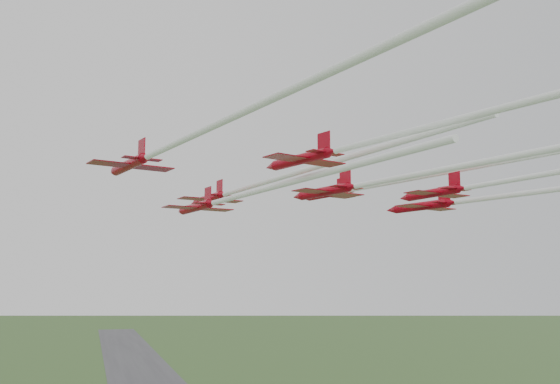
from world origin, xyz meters
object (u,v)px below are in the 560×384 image
object	(u,v)px
jet_row4_left	(472,116)
jet_row3_mid	(376,182)
jet_row2_right	(402,180)
jet_lead	(253,185)
jet_row3_left	(206,129)
jet_row3_right	(549,190)
jet_row2_left	(235,197)

from	to	relation	value
jet_row4_left	jet_row3_mid	bearing A→B (deg)	61.26
jet_row2_right	jet_lead	bearing A→B (deg)	137.54
jet_lead	jet_row3_mid	world-z (taller)	jet_lead
jet_row3_left	jet_lead	bearing A→B (deg)	52.84
jet_row3_left	jet_row3_right	distance (m)	42.03
jet_row4_left	jet_row3_left	bearing A→B (deg)	126.61
jet_row2_left	jet_row3_right	xyz separation A→B (m)	(33.59, -12.12, 0.50)
jet_row2_right	jet_row3_left	size ratio (longest dim) A/B	0.89
jet_row3_right	jet_row3_left	bearing A→B (deg)	172.83
jet_row2_left	jet_row3_mid	distance (m)	16.43
jet_row3_mid	jet_row3_right	size ratio (longest dim) A/B	0.64
jet_row2_left	jet_lead	bearing A→B (deg)	50.45
jet_lead	jet_row4_left	xyz separation A→B (m)	(5.15, -42.54, -1.27)
jet_row2_left	jet_row3_mid	world-z (taller)	jet_row3_mid
jet_row4_left	jet_lead	bearing A→B (deg)	76.85
jet_row3_mid	jet_row3_right	world-z (taller)	jet_row3_mid
jet_row2_left	jet_row3_left	size ratio (longest dim) A/B	0.79
jet_row2_left	jet_row3_left	xyz separation A→B (m)	(-7.33, -21.56, 2.26)
jet_row3_left	jet_row4_left	world-z (taller)	jet_row3_left
jet_lead	jet_row3_left	xyz separation A→B (m)	(-11.97, -31.27, -0.78)
jet_lead	jet_row3_right	world-z (taller)	jet_lead
jet_row2_right	jet_row4_left	world-z (taller)	jet_row2_right
jet_row2_left	jet_row2_right	size ratio (longest dim) A/B	0.88
jet_lead	jet_row2_left	size ratio (longest dim) A/B	1.22
jet_row2_right	jet_row3_left	bearing A→B (deg)	-160.21
jet_row2_left	jet_row3_left	bearing A→B (deg)	-122.74
jet_row3_left	jet_row4_left	xyz separation A→B (m)	(17.13, -11.26, -0.49)
jet_row3_right	jet_row3_mid	bearing A→B (deg)	152.54
jet_row2_left	jet_row4_left	distance (m)	34.30
jet_lead	jet_row3_left	distance (m)	33.49
jet_row3_left	jet_row3_right	xyz separation A→B (m)	(40.91, 9.44, -1.76)
jet_row3_right	jet_row4_left	world-z (taller)	jet_row4_left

